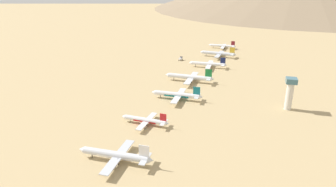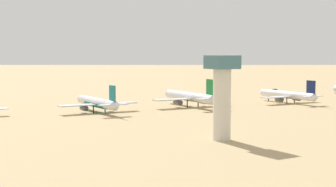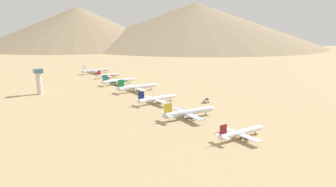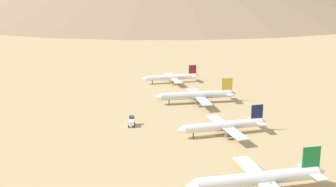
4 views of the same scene
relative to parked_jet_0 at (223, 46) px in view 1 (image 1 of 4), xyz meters
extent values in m
plane|color=tan|center=(16.69, 136.53, -3.39)|extent=(1800.00, 1800.00, 0.00)
cylinder|color=white|center=(0.38, -0.02, 0.09)|extent=(29.93, 4.74, 3.15)
cone|color=white|center=(16.59, -0.89, 0.09)|extent=(2.81, 3.22, 3.08)
cone|color=white|center=(-15.66, 0.84, 0.09)|extent=(2.47, 2.95, 2.83)
cube|color=maroon|center=(-12.68, 0.68, 3.77)|extent=(4.56, 0.53, 5.80)
cube|color=silver|center=(-13.18, 0.71, 0.40)|extent=(3.18, 10.06, 0.30)
cube|color=silver|center=(-0.86, 0.05, -0.46)|extent=(5.64, 28.33, 0.37)
cylinder|color=#4C4C54|center=(0.07, 4.97, -1.60)|extent=(3.57, 2.09, 1.90)
cylinder|color=#4C4C54|center=(-0.46, -4.95, -1.60)|extent=(3.57, 2.09, 1.90)
cylinder|color=black|center=(11.69, -0.63, -1.81)|extent=(0.36, 0.36, 3.16)
cylinder|color=black|center=(-1.57, 2.24, -1.81)|extent=(0.36, 0.36, 3.16)
cylinder|color=black|center=(-1.80, -2.06, -1.81)|extent=(0.36, 0.36, 3.16)
cylinder|color=silver|center=(1.76, 45.07, 0.79)|extent=(36.02, 7.99, 3.78)
cone|color=silver|center=(21.13, 42.77, 0.79)|extent=(3.60, 4.06, 3.71)
cone|color=silver|center=(-17.41, 47.36, 0.79)|extent=(3.17, 3.71, 3.40)
cube|color=gold|center=(-13.85, 46.93, 5.22)|extent=(5.48, 0.99, 6.97)
cube|color=#B6BBC5|center=(-14.44, 47.00, 1.17)|extent=(4.57, 12.23, 0.36)
cube|color=#B6BBC5|center=(0.28, 45.25, 0.13)|extent=(8.94, 34.18, 0.45)
cylinder|color=#4C4C54|center=(1.78, 51.09, -1.24)|extent=(4.42, 2.77, 2.29)
cylinder|color=#4C4C54|center=(0.37, 39.23, -1.24)|extent=(4.42, 2.77, 2.29)
cylinder|color=black|center=(15.28, 43.47, -1.49)|extent=(0.44, 0.44, 3.80)
cylinder|color=black|center=(-0.40, 47.94, -1.49)|extent=(0.44, 0.44, 3.80)
cylinder|color=black|center=(-1.01, 42.80, -1.49)|extent=(0.44, 0.44, 3.80)
cylinder|color=white|center=(7.65, 90.92, 0.48)|extent=(33.21, 3.82, 3.50)
cone|color=white|center=(25.72, 90.75, 0.48)|extent=(2.98, 3.46, 3.43)
cone|color=white|center=(-10.22, 91.09, 0.48)|extent=(2.61, 3.18, 3.15)
cube|color=#141E51|center=(-6.91, 91.05, 4.58)|extent=(5.07, 0.37, 6.45)
cube|color=silver|center=(-7.46, 91.06, 0.83)|extent=(3.05, 11.09, 0.33)
cube|color=silver|center=(6.27, 90.93, -0.13)|extent=(4.90, 31.38, 0.41)
cylinder|color=#4C4C54|center=(7.06, 96.45, -1.40)|extent=(3.89, 2.16, 2.12)
cylinder|color=#4C4C54|center=(6.96, 85.39, -1.40)|extent=(3.89, 2.16, 2.12)
cylinder|color=black|center=(20.26, 90.80, -1.63)|extent=(0.41, 0.41, 3.52)
cylinder|color=black|center=(5.37, 93.33, -1.63)|extent=(0.41, 0.41, 3.52)
cylinder|color=black|center=(5.33, 88.54, -1.63)|extent=(0.41, 0.41, 3.52)
cylinder|color=silver|center=(18.05, 138.90, 1.00)|extent=(37.79, 6.66, 3.97)
cone|color=silver|center=(38.47, 137.42, 1.00)|extent=(3.61, 4.12, 3.89)
cone|color=silver|center=(-2.16, 140.36, 1.00)|extent=(3.17, 3.77, 3.57)
cube|color=#197A38|center=(1.59, 140.09, 5.65)|extent=(5.76, 0.78, 7.31)
cube|color=silver|center=(0.97, 140.13, 1.40)|extent=(4.24, 12.74, 0.38)
cube|color=silver|center=(16.49, 139.01, 0.30)|extent=(7.76, 35.80, 0.47)
cylinder|color=#4C4C54|center=(17.78, 145.20, -1.13)|extent=(4.55, 2.71, 2.40)
cylinder|color=#4C4C54|center=(16.87, 132.70, -1.13)|extent=(4.55, 2.71, 2.40)
cylinder|color=black|center=(32.31, 137.87, -1.39)|extent=(0.46, 0.46, 3.99)
cylinder|color=black|center=(15.64, 141.79, -1.39)|extent=(0.46, 0.46, 3.99)
cylinder|color=black|center=(15.25, 136.38, -1.39)|extent=(0.46, 0.46, 3.99)
cylinder|color=silver|center=(20.13, 181.86, 0.57)|extent=(33.99, 4.75, 3.58)
cone|color=silver|center=(38.57, 181.22, 0.57)|extent=(3.13, 3.61, 3.51)
cone|color=silver|center=(1.88, 182.50, 0.57)|extent=(2.75, 3.31, 3.22)
cube|color=#14727F|center=(5.27, 182.38, 4.76)|extent=(5.19, 0.51, 6.59)
cube|color=silver|center=(4.70, 182.40, 0.92)|extent=(3.40, 11.39, 0.34)
cube|color=silver|center=(18.72, 181.91, -0.06)|extent=(5.81, 32.15, 0.42)
cylinder|color=#4C4C54|center=(19.67, 187.53, -1.35)|extent=(4.03, 2.30, 2.17)
cylinder|color=#4C4C54|center=(19.28, 176.24, -1.35)|extent=(4.03, 2.30, 2.17)
cylinder|color=black|center=(33.00, 181.42, -1.59)|extent=(0.41, 0.41, 3.60)
cylinder|color=black|center=(17.86, 184.39, -1.59)|extent=(0.41, 0.41, 3.60)
cylinder|color=black|center=(17.69, 179.50, -1.59)|extent=(0.41, 0.41, 3.60)
cylinder|color=#14727F|center=(20.13, 181.86, 0.30)|extent=(18.75, 4.23, 3.58)
cylinder|color=silver|center=(30.52, 227.36, -0.19)|extent=(27.54, 5.79, 2.89)
cone|color=silver|center=(45.34, 225.77, -0.19)|extent=(2.72, 3.08, 2.83)
cone|color=silver|center=(15.84, 228.93, -0.19)|extent=(2.40, 2.81, 2.60)
cube|color=red|center=(18.57, 228.64, 3.19)|extent=(4.19, 0.71, 5.33)
cube|color=silver|center=(18.11, 228.69, 0.10)|extent=(3.39, 9.34, 0.27)
cube|color=silver|center=(29.38, 227.48, -0.70)|extent=(6.54, 26.12, 0.34)
cylinder|color=#4C4C54|center=(30.47, 231.96, -1.74)|extent=(3.36, 2.08, 1.75)
cylinder|color=#4C4C54|center=(29.50, 222.88, -1.74)|extent=(3.36, 2.08, 1.75)
cylinder|color=black|center=(40.87, 226.25, -1.93)|extent=(0.33, 0.33, 2.91)
cylinder|color=black|center=(28.84, 229.53, -1.93)|extent=(0.33, 0.33, 2.91)
cylinder|color=black|center=(28.42, 225.60, -1.93)|extent=(0.33, 0.33, 2.91)
cylinder|color=red|center=(30.52, 227.36, -0.41)|extent=(15.29, 4.48, 2.90)
cylinder|color=silver|center=(32.33, 270.25, 0.64)|extent=(34.63, 4.71, 3.65)
cone|color=silver|center=(51.12, 269.67, 0.64)|extent=(3.18, 3.67, 3.57)
cone|color=silver|center=(13.73, 270.83, 0.64)|extent=(2.79, 3.36, 3.28)
cube|color=white|center=(17.18, 270.72, 4.91)|extent=(5.28, 0.50, 6.71)
cube|color=#B6BBC5|center=(16.60, 270.74, 1.01)|extent=(3.42, 11.60, 0.35)
cube|color=#B6BBC5|center=(30.89, 270.30, 0.00)|extent=(5.80, 32.75, 0.43)
cylinder|color=#4C4C54|center=(31.83, 276.02, -1.32)|extent=(4.10, 2.33, 2.21)
cylinder|color=#4C4C54|center=(31.48, 264.52, -1.32)|extent=(4.10, 2.33, 2.21)
cylinder|color=black|center=(45.44, 269.84, -1.56)|extent=(0.42, 0.42, 3.66)
cylinder|color=black|center=(30.01, 272.82, -1.56)|extent=(0.42, 0.42, 3.66)
cylinder|color=black|center=(29.85, 267.83, -1.56)|extent=(0.42, 0.42, 3.66)
cylinder|color=white|center=(32.33, 270.25, 0.37)|extent=(19.10, 4.24, 3.65)
cube|color=silver|center=(40.04, 69.75, -1.44)|extent=(3.60, 5.62, 1.70)
cube|color=#333338|center=(39.59, 68.11, -0.04)|extent=(2.47, 2.29, 1.10)
cylinder|color=black|center=(40.63, 67.54, -2.84)|extent=(0.63, 1.15, 1.10)
cylinder|color=black|center=(38.41, 68.15, -2.84)|extent=(0.63, 1.15, 1.10)
cylinder|color=black|center=(41.68, 71.35, -2.84)|extent=(0.63, 1.15, 1.10)
cylinder|color=black|center=(39.46, 71.96, -2.84)|extent=(0.63, 1.15, 1.10)
cylinder|color=beige|center=(-58.55, 181.19, 6.19)|extent=(4.80, 4.80, 19.16)
cube|color=#3F6B7A|center=(-58.55, 181.19, 17.57)|extent=(7.20, 7.20, 3.60)
camera|label=1|loc=(-24.55, 393.56, 84.37)|focal=33.25mm
camera|label=2|loc=(-169.67, 268.31, 20.12)|focal=56.37mm
camera|label=3|loc=(-121.63, -100.85, 54.66)|focal=32.28mm
camera|label=4|loc=(78.47, 244.83, 57.84)|focal=47.91mm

